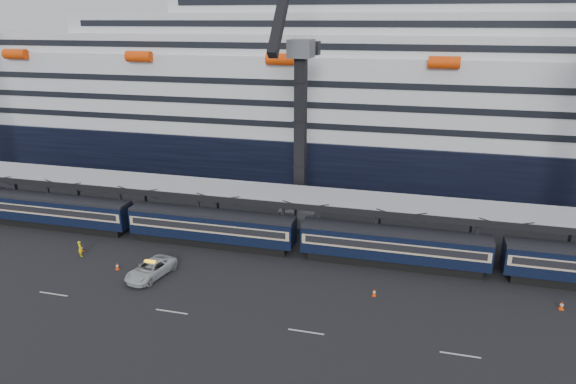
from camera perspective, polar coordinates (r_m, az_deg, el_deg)
name	(u,v)px	position (r m, az deg, el deg)	size (l,w,h in m)	color
ground	(483,329)	(46.45, 20.84, -14.08)	(260.00, 260.00, 0.00)	black
train	(427,249)	(53.85, 15.21, -6.11)	(133.05, 3.00, 4.05)	black
canopy	(476,211)	(56.76, 20.17, -1.99)	(130.00, 6.25, 5.53)	#A2A4AA
cruise_ship	(457,98)	(86.09, 18.26, 9.89)	(214.09, 28.84, 34.00)	black
crane_dark_near	(300,129)	(60.55, 1.30, 7.02)	(4.50, 17.75, 35.08)	#484A4F
pickup_truck	(151,269)	(52.81, -15.02, -8.30)	(2.63, 5.71, 1.59)	#B9BCC1
worker	(80,249)	(59.43, -22.09, -5.86)	(0.64, 0.42, 1.75)	#FFF00D
traffic_cone_a	(117,266)	(55.37, -18.44, -7.81)	(0.38, 0.38, 0.77)	#FF4408
traffic_cone_b	(81,248)	(60.77, -21.98, -5.81)	(0.39, 0.39, 0.79)	#FF4408
traffic_cone_c	(374,292)	(48.63, 9.56, -10.92)	(0.38, 0.38, 0.76)	#FF4408
traffic_cone_d	(562,305)	(51.86, 28.13, -11.03)	(0.41, 0.41, 0.83)	#FF4408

